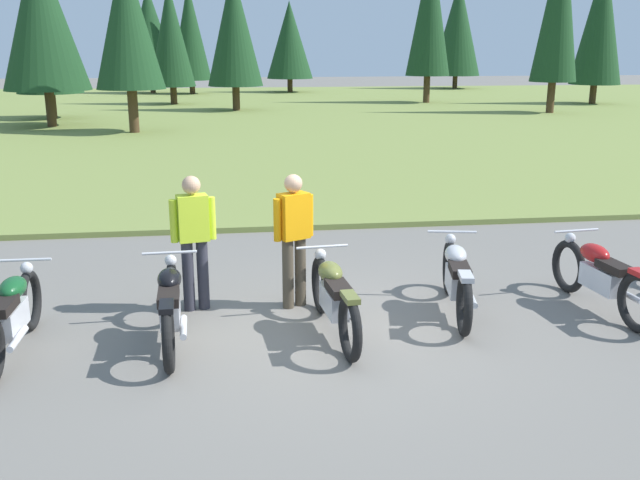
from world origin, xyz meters
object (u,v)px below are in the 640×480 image
motorcycle_red (601,276)px  rider_near_row_end (194,235)px  motorcycle_british_green (11,315)px  motorcycle_silver (457,278)px  rider_checking_bike (294,233)px  motorcycle_olive (334,297)px  motorcycle_black (170,305)px

motorcycle_red → rider_near_row_end: 4.98m
motorcycle_british_green → rider_near_row_end: 2.21m
motorcycle_british_green → motorcycle_silver: bearing=6.5°
motorcycle_red → rider_checking_bike: rider_checking_bike is taller
motorcycle_silver → motorcycle_red: 1.78m
motorcycle_red → rider_checking_bike: size_ratio=1.26×
rider_checking_bike → motorcycle_british_green: bearing=-161.4°
rider_checking_bike → motorcycle_red: bearing=-9.5°
rider_checking_bike → motorcycle_olive: bearing=-69.3°
motorcycle_olive → motorcycle_black: bearing=-179.5°
motorcycle_silver → rider_checking_bike: 2.05m
motorcycle_red → motorcycle_silver: bearing=174.8°
motorcycle_olive → motorcycle_red: same height
motorcycle_olive → motorcycle_silver: 1.65m
motorcycle_silver → rider_near_row_end: size_ratio=1.25×
motorcycle_black → motorcycle_silver: size_ratio=1.01×
rider_near_row_end → motorcycle_british_green: bearing=-149.7°
motorcycle_silver → motorcycle_red: bearing=-5.2°
motorcycle_olive → motorcycle_silver: (1.58, 0.48, 0.00)m
rider_near_row_end → rider_checking_bike: bearing=-2.7°
motorcycle_olive → rider_near_row_end: size_ratio=1.26×
motorcycle_olive → rider_near_row_end: bearing=147.6°
motorcycle_black → motorcycle_silver: 3.41m
motorcycle_british_green → motorcycle_olive: (3.42, 0.09, 0.00)m
motorcycle_british_green → motorcycle_olive: size_ratio=1.00×
motorcycle_black → rider_checking_bike: 1.80m
motorcycle_black → motorcycle_red: 5.15m
motorcycle_british_green → motorcycle_black: bearing=2.7°
motorcycle_red → motorcycle_olive: bearing=-174.6°
rider_checking_bike → motorcycle_silver: bearing=-13.4°
motorcycle_olive → rider_near_row_end: rider_near_row_end is taller
motorcycle_black → rider_near_row_end: size_ratio=1.26×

